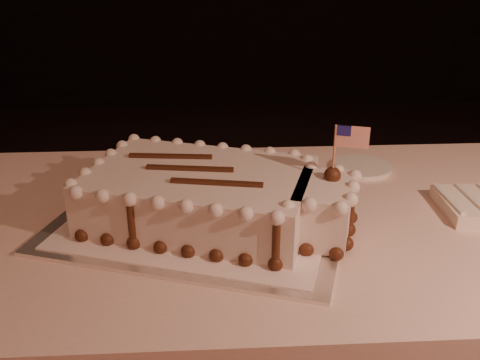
{
  "coord_description": "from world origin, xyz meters",
  "views": [
    {
      "loc": [
        -0.12,
        -0.39,
        1.28
      ],
      "look_at": [
        -0.07,
        0.58,
        0.84
      ],
      "focal_mm": 40.0,
      "sensor_mm": 36.0,
      "label": 1
    }
  ],
  "objects": [
    {
      "name": "banquet_table",
      "position": [
        0.0,
        0.6,
        0.38
      ],
      "size": [
        2.4,
        0.8,
        0.75
      ],
      "primitive_type": "cube",
      "color": "beige",
      "rests_on": "ground"
    },
    {
      "name": "doily",
      "position": [
        -0.15,
        0.58,
        0.76
      ],
      "size": [
        0.61,
        0.53,
        0.0
      ],
      "primitive_type": "cube",
      "rotation": [
        0.0,
        0.0,
        -0.32
      ],
      "color": "white",
      "rests_on": "cake_board"
    },
    {
      "name": "sheet_cake",
      "position": [
        -0.12,
        0.57,
        0.81
      ],
      "size": [
        0.57,
        0.42,
        0.22
      ],
      "color": "silver",
      "rests_on": "doily"
    },
    {
      "name": "cake_board",
      "position": [
        -0.15,
        0.58,
        0.75
      ],
      "size": [
        0.68,
        0.59,
        0.01
      ],
      "primitive_type": "cube",
      "rotation": [
        0.0,
        0.0,
        -0.32
      ],
      "color": "white",
      "rests_on": "banquet_table"
    },
    {
      "name": "side_plate",
      "position": [
        0.25,
        0.83,
        0.76
      ],
      "size": [
        0.15,
        0.15,
        0.01
      ],
      "primitive_type": "cylinder",
      "color": "white",
      "rests_on": "banquet_table"
    }
  ]
}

